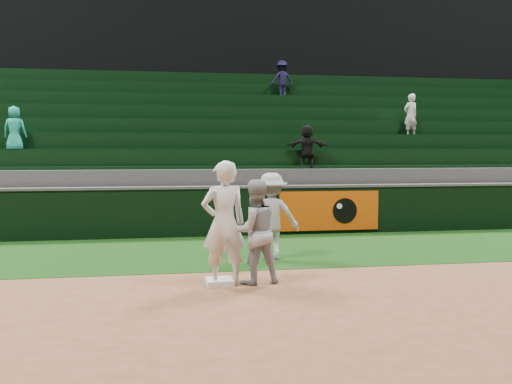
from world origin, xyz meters
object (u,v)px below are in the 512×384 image
first_base (219,282)px  base_coach (271,216)px  first_baseman (224,224)px  baserunner (255,232)px

first_base → base_coach: base_coach is taller
base_coach → first_baseman: bearing=66.1°
baserunner → base_coach: base_coach is taller
first_base → base_coach: 2.45m
first_baseman → base_coach: bearing=-130.0°
first_base → first_baseman: 0.94m
first_baseman → first_base: bearing=-56.2°
first_base → base_coach: size_ratio=0.25×
first_base → base_coach: bearing=58.0°
baserunner → base_coach: size_ratio=0.99×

